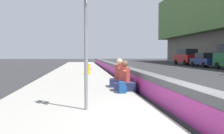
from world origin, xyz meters
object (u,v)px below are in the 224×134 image
(fire_hydrant, at_px, (89,68))
(seated_person_middle, at_px, (120,78))
(route_sign_post, at_px, (86,27))
(parked_car_midline, at_px, (205,60))
(seated_person_foreground, at_px, (125,81))
(backpack, at_px, (122,88))
(parked_car_far, at_px, (187,57))

(fire_hydrant, xyz_separation_m, seated_person_middle, (-6.58, -1.18, -0.07))
(route_sign_post, relative_size, parked_car_midline, 0.80)
(seated_person_foreground, xyz_separation_m, seated_person_middle, (1.14, 0.03, 0.02))
(seated_person_middle, height_order, backpack, seated_person_middle)
(backpack, bearing_deg, parked_car_far, -27.86)
(seated_person_middle, xyz_separation_m, parked_car_midline, (17.42, -12.84, 0.35))
(seated_person_foreground, bearing_deg, seated_person_middle, 1.31)
(backpack, distance_m, parked_car_midline, 23.20)
(parked_car_midline, bearing_deg, seated_person_middle, 143.60)
(parked_car_midline, relative_size, parked_car_far, 0.93)
(backpack, height_order, parked_car_midline, parked_car_midline)
(parked_car_midline, distance_m, parked_car_far, 5.89)
(seated_person_foreground, bearing_deg, parked_car_far, -28.12)
(route_sign_post, distance_m, seated_person_middle, 4.87)
(fire_hydrant, height_order, parked_car_far, parked_car_far)
(route_sign_post, height_order, backpack, route_sign_post)
(route_sign_post, relative_size, seated_person_middle, 2.98)
(route_sign_post, bearing_deg, seated_person_middle, -18.96)
(seated_person_middle, bearing_deg, route_sign_post, 161.04)
(fire_hydrant, distance_m, parked_car_midline, 17.72)
(route_sign_post, distance_m, fire_hydrant, 11.03)
(seated_person_foreground, relative_size, backpack, 2.89)
(route_sign_post, xyz_separation_m, parked_car_far, (27.62, -14.57, -1.03))
(route_sign_post, relative_size, fire_hydrant, 4.09)
(seated_person_foreground, bearing_deg, route_sign_post, 154.59)
(seated_person_foreground, xyz_separation_m, backpack, (-0.64, 0.19, -0.17))
(fire_hydrant, xyz_separation_m, backpack, (-8.36, -1.01, -0.25))
(backpack, bearing_deg, seated_person_foreground, -16.94)
(route_sign_post, distance_m, backpack, 3.43)
(seated_person_middle, height_order, parked_car_far, parked_car_far)
(backpack, distance_m, parked_car_far, 28.37)
(parked_car_midline, height_order, parked_car_far, parked_car_far)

